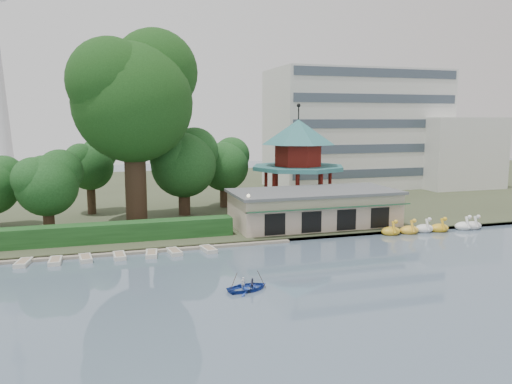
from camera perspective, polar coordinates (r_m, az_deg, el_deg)
name	(u,v)px	position (r m, az deg, el deg)	size (l,w,h in m)	color
ground_plane	(307,308)	(33.45, 5.84, -13.02)	(220.00, 220.00, 0.00)	slate
shore	(184,193)	(82.46, -8.22, -0.07)	(220.00, 70.00, 0.40)	#424930
embankment	(239,243)	(49.06, -2.01, -5.83)	(220.00, 0.60, 0.30)	gray
dock	(111,253)	(47.43, -16.23, -6.70)	(34.00, 1.60, 0.24)	gray
boathouse	(314,207)	(56.15, 6.65, -1.75)	(18.60, 9.39, 3.90)	#C8B09A
pavilion	(298,155)	(65.48, 4.83, 4.23)	(12.40, 12.40, 13.50)	#C8B09A
office_building	(373,133)	(89.72, 13.19, 6.59)	(38.00, 18.00, 20.00)	silver
hedge	(77,234)	(50.44, -19.75, -4.58)	(30.00, 2.00, 1.80)	#1F4E1F
lamp_post	(248,207)	(50.38, -0.88, -1.73)	(0.36, 0.36, 4.28)	black
big_tree	(134,93)	(57.05, -13.76, 10.98)	(14.35, 13.37, 21.87)	#3A281C
small_trees	(113,169)	(60.45, -16.06, 2.50)	(39.79, 16.57, 10.74)	#3A281C
swan_boats	(434,228)	(57.76, 19.68, -3.90)	(12.41, 2.04, 1.92)	gold
moored_rowboats	(72,259)	(46.10, -20.29, -7.25)	(24.84, 2.67, 0.36)	beige
rowboat_with_passengers	(248,284)	(36.30, -0.93, -10.49)	(4.82, 3.91, 2.01)	#213EA1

